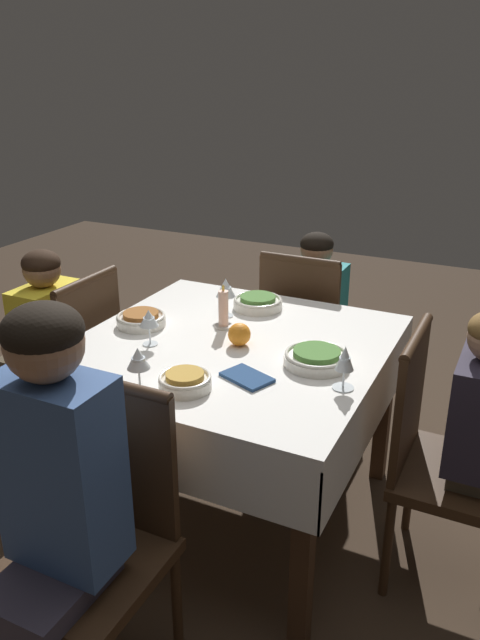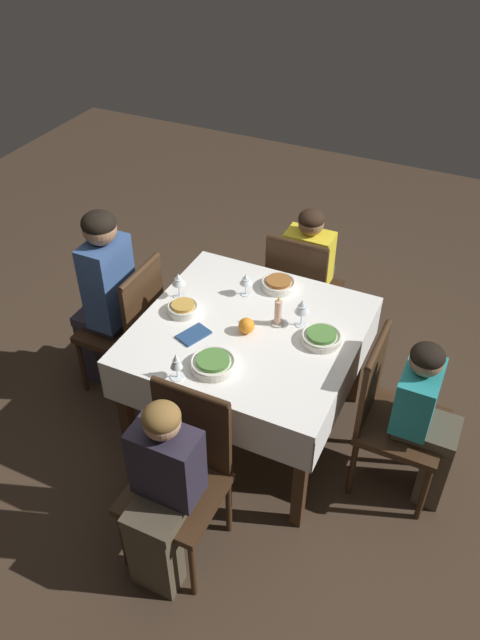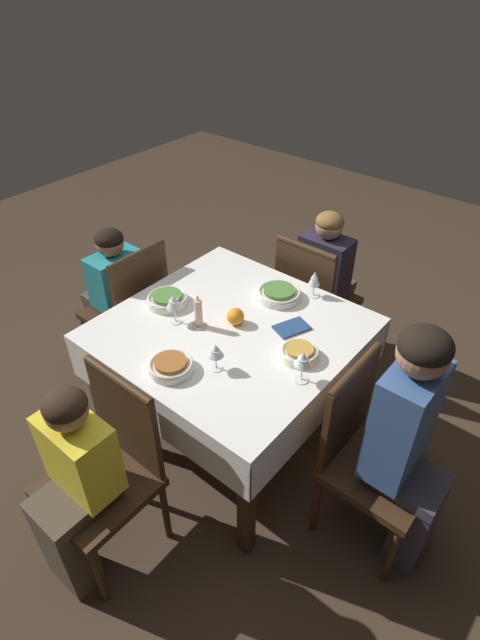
# 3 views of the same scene
# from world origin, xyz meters

# --- Properties ---
(ground_plane) EXTENTS (8.00, 8.00, 0.00)m
(ground_plane) POSITION_xyz_m (0.00, 0.00, 0.00)
(ground_plane) COLOR #3D2D21
(dining_table) EXTENTS (1.12, 1.14, 0.77)m
(dining_table) POSITION_xyz_m (0.00, 0.00, 0.67)
(dining_table) COLOR white
(dining_table) RESTS_ON ground_plane
(chair_south) EXTENTS (0.43, 0.43, 0.93)m
(chair_south) POSITION_xyz_m (-0.03, -0.80, 0.51)
(chair_south) COLOR #382314
(chair_south) RESTS_ON ground_plane
(chair_north) EXTENTS (0.43, 0.43, 0.93)m
(chair_north) POSITION_xyz_m (0.01, 0.80, 0.51)
(chair_north) COLOR #382314
(chair_north) RESTS_ON ground_plane
(chair_east) EXTENTS (0.43, 0.43, 0.93)m
(chair_east) POSITION_xyz_m (0.79, 0.02, 0.51)
(chair_east) COLOR #382314
(chair_east) RESTS_ON ground_plane
(chair_west) EXTENTS (0.43, 0.43, 0.93)m
(chair_west) POSITION_xyz_m (-0.79, 0.01, 0.51)
(chair_west) COLOR #382314
(chair_west) RESTS_ON ground_plane
(person_adult_denim) EXTENTS (0.30, 0.34, 1.23)m
(person_adult_denim) POSITION_xyz_m (-0.03, -0.96, 0.69)
(person_adult_denim) COLOR #383342
(person_adult_denim) RESTS_ON ground_plane
(person_child_teal) EXTENTS (0.30, 0.33, 0.99)m
(person_child_teal) POSITION_xyz_m (0.01, 0.97, 0.54)
(person_child_teal) COLOR #4C4233
(person_child_teal) RESTS_ON ground_plane
(person_child_dark) EXTENTS (0.33, 0.30, 1.04)m
(person_child_dark) POSITION_xyz_m (0.96, 0.02, 0.57)
(person_child_dark) COLOR #4C4233
(person_child_dark) RESTS_ON ground_plane
(person_child_yellow) EXTENTS (0.33, 0.30, 1.02)m
(person_child_yellow) POSITION_xyz_m (-0.96, 0.01, 0.56)
(person_child_yellow) COLOR #4C4233
(person_child_yellow) RESTS_ON ground_plane
(bowl_south) EXTENTS (0.17, 0.17, 0.06)m
(bowl_south) POSITION_xyz_m (0.03, -0.38, 0.79)
(bowl_south) COLOR silver
(bowl_south) RESTS_ON dining_table
(wine_glass_south) EXTENTS (0.07, 0.07, 0.16)m
(wine_glass_south) POSITION_xyz_m (-0.09, -0.47, 0.88)
(wine_glass_south) COLOR white
(wine_glass_south) RESTS_ON dining_table
(bowl_north) EXTENTS (0.21, 0.21, 0.06)m
(bowl_north) POSITION_xyz_m (-0.06, 0.38, 0.79)
(bowl_north) COLOR silver
(bowl_north) RESTS_ON dining_table
(wine_glass_north) EXTENTS (0.08, 0.08, 0.16)m
(wine_glass_north) POSITION_xyz_m (-0.14, 0.24, 0.89)
(wine_glass_north) COLOR white
(wine_glass_north) RESTS_ON dining_table
(bowl_east) EXTENTS (0.23, 0.23, 0.06)m
(bowl_east) POSITION_xyz_m (0.35, -0.03, 0.79)
(bowl_east) COLOR silver
(bowl_east) RESTS_ON dining_table
(wine_glass_east) EXTENTS (0.07, 0.07, 0.15)m
(wine_glass_east) POSITION_xyz_m (0.48, -0.16, 0.87)
(wine_glass_east) COLOR white
(wine_glass_east) RESTS_ON dining_table
(bowl_west) EXTENTS (0.20, 0.20, 0.06)m
(bowl_west) POSITION_xyz_m (-0.40, -0.00, 0.79)
(bowl_west) COLOR silver
(bowl_west) RESTS_ON dining_table
(wine_glass_west) EXTENTS (0.07, 0.07, 0.14)m
(wine_glass_west) POSITION_xyz_m (-0.26, -0.14, 0.87)
(wine_glass_west) COLOR white
(wine_glass_west) RESTS_ON dining_table
(candle_centerpiece) EXTENTS (0.07, 0.07, 0.18)m
(candle_centerpiece) POSITION_xyz_m (-0.09, 0.12, 0.84)
(candle_centerpiece) COLOR beige
(candle_centerpiece) RESTS_ON dining_table
(orange_fruit) EXTENTS (0.09, 0.09, 0.09)m
(orange_fruit) POSITION_xyz_m (0.04, 0.00, 0.81)
(orange_fruit) COLOR orange
(orange_fruit) RESTS_ON dining_table
(napkin_red_folded) EXTENTS (0.19, 0.16, 0.01)m
(napkin_red_folded) POSITION_xyz_m (0.18, -0.24, 0.77)
(napkin_red_folded) COLOR navy
(napkin_red_folded) RESTS_ON dining_table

